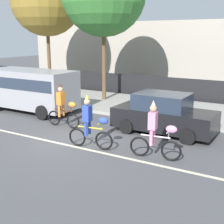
% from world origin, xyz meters
% --- Properties ---
extents(ground_plane, '(80.00, 80.00, 0.00)m').
position_xyz_m(ground_plane, '(0.00, 0.00, 0.00)').
color(ground_plane, '#4C4C4F').
extents(road_centre_line, '(36.00, 0.14, 0.01)m').
position_xyz_m(road_centre_line, '(0.00, -0.50, 0.00)').
color(road_centre_line, beige).
rests_on(road_centre_line, ground).
extents(sidewalk_curb, '(60.00, 5.00, 0.15)m').
position_xyz_m(sidewalk_curb, '(0.00, 6.50, 0.07)').
color(sidewalk_curb, '#9E9B93').
rests_on(sidewalk_curb, ground).
extents(fence_line, '(40.00, 0.08, 1.40)m').
position_xyz_m(fence_line, '(0.00, 9.40, 0.70)').
color(fence_line, black).
rests_on(fence_line, ground).
extents(building_backdrop, '(28.00, 8.00, 5.03)m').
position_xyz_m(building_backdrop, '(-1.13, 18.00, 2.51)').
color(building_backdrop, '#B2A899').
rests_on(building_backdrop, ground).
extents(parade_cyclist_orange, '(1.72, 0.50, 1.92)m').
position_xyz_m(parade_cyclist_orange, '(-1.57, 1.28, 0.84)').
color(parade_cyclist_orange, black).
rests_on(parade_cyclist_orange, ground).
extents(parade_cyclist_cobalt, '(1.71, 0.52, 1.92)m').
position_xyz_m(parade_cyclist_cobalt, '(0.96, -0.30, 0.84)').
color(parade_cyclist_cobalt, black).
rests_on(parade_cyclist_cobalt, ground).
extents(parade_cyclist_pink, '(1.71, 0.51, 1.92)m').
position_xyz_m(parade_cyclist_pink, '(3.31, -0.03, 0.84)').
color(parade_cyclist_pink, black).
rests_on(parade_cyclist_pink, ground).
extents(parked_van_grey, '(5.00, 2.22, 2.18)m').
position_xyz_m(parked_van_grey, '(-4.84, 2.70, 1.28)').
color(parked_van_grey, '#99999E').
rests_on(parked_van_grey, ground).
extents(parked_car_black, '(4.10, 1.92, 1.64)m').
position_xyz_m(parked_car_black, '(2.48, 2.69, 0.78)').
color(parked_car_black, black).
rests_on(parked_car_black, ground).
extents(street_tree_near_lamp, '(4.85, 4.85, 8.54)m').
position_xyz_m(street_tree_near_lamp, '(-8.32, 7.97, 6.25)').
color(street_tree_near_lamp, brown).
rests_on(street_tree_near_lamp, sidewalk_curb).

